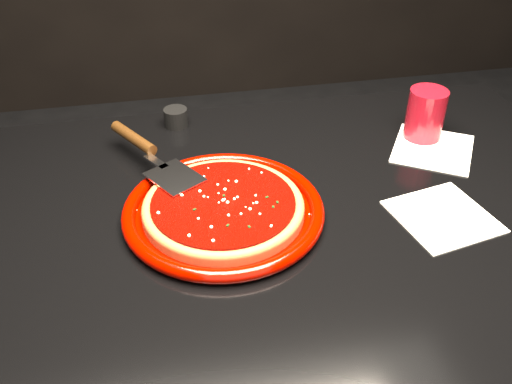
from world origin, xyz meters
TOP-DOWN VIEW (x-y plane):
  - table at (0.00, 0.00)m, footprint 1.20×0.80m
  - plate at (-0.08, 0.02)m, footprint 0.42×0.42m
  - pizza_crust at (-0.08, 0.02)m, footprint 0.34×0.34m
  - pizza_crust_rim at (-0.08, 0.02)m, footprint 0.34×0.34m
  - pizza_sauce at (-0.08, 0.02)m, footprint 0.30×0.30m
  - parmesan_dusting at (-0.08, 0.02)m, footprint 0.23×0.23m
  - basil_flecks at (-0.08, 0.02)m, footprint 0.21×0.21m
  - pizza_server at (-0.19, 0.17)m, footprint 0.23×0.31m
  - cup at (0.34, 0.19)m, footprint 0.07×0.07m
  - napkin_a at (0.27, -0.05)m, footprint 0.17×0.17m
  - napkin_b at (0.35, 0.15)m, footprint 0.20×0.21m
  - ramekin at (-0.13, 0.34)m, footprint 0.06×0.06m

SIDE VIEW (x-z plane):
  - table at x=0.00m, z-range 0.00..0.75m
  - napkin_a at x=0.27m, z-range 0.75..0.75m
  - napkin_b at x=0.35m, z-range 0.75..0.75m
  - plate at x=-0.08m, z-range 0.75..0.77m
  - pizza_crust at x=-0.08m, z-range 0.76..0.77m
  - ramekin at x=-0.13m, z-range 0.75..0.79m
  - pizza_crust_rim at x=-0.08m, z-range 0.76..0.78m
  - pizza_sauce at x=-0.08m, z-range 0.77..0.78m
  - basil_flecks at x=-0.08m, z-range 0.78..0.78m
  - parmesan_dusting at x=-0.08m, z-range 0.78..0.79m
  - pizza_server at x=-0.19m, z-range 0.78..0.80m
  - cup at x=0.34m, z-range 0.75..0.85m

